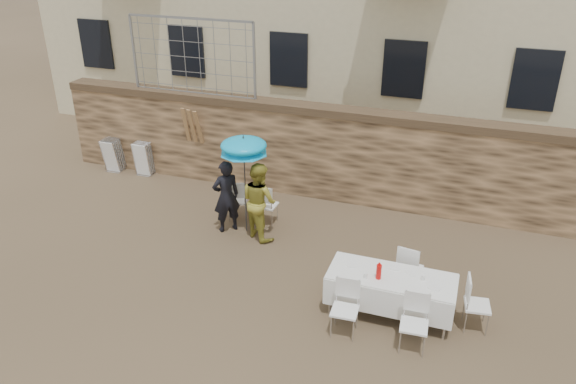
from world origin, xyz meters
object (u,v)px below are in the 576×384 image
(man_suit, at_px, (226,196))
(table_chair_back, at_px, (409,267))
(chair_stack_left, at_px, (117,152))
(banquet_table, at_px, (392,278))
(table_chair_front_left, at_px, (345,309))
(table_chair_front_right, at_px, (414,324))
(table_chair_side, at_px, (478,304))
(soda_bottle, at_px, (379,272))
(couple_chair_right, at_px, (267,204))
(umbrella, at_px, (244,149))
(woman_dress, at_px, (259,201))
(couple_chair_left, at_px, (237,199))
(chair_stack_right, at_px, (146,157))

(man_suit, height_order, table_chair_back, man_suit)
(man_suit, height_order, chair_stack_left, man_suit)
(banquet_table, bearing_deg, table_chair_front_left, -128.66)
(table_chair_front_left, xyz_separation_m, table_chair_front_right, (1.10, 0.00, 0.00))
(table_chair_side, bearing_deg, soda_bottle, 91.05)
(couple_chair_right, bearing_deg, table_chair_back, 157.26)
(umbrella, relative_size, table_chair_front_left, 2.11)
(woman_dress, relative_size, couple_chair_right, 1.74)
(man_suit, height_order, couple_chair_right, man_suit)
(table_chair_back, distance_m, table_chair_side, 1.39)
(woman_dress, bearing_deg, soda_bottle, 179.22)
(soda_bottle, bearing_deg, table_chair_front_left, -123.69)
(woman_dress, distance_m, couple_chair_right, 0.66)
(table_chair_front_left, bearing_deg, soda_bottle, 53.34)
(couple_chair_left, xyz_separation_m, soda_bottle, (3.60, -2.38, 0.43))
(table_chair_front_right, bearing_deg, table_chair_front_left, 176.45)
(woman_dress, relative_size, table_chair_back, 1.74)
(couple_chair_right, bearing_deg, umbrella, 56.97)
(chair_stack_left, distance_m, chair_stack_right, 0.90)
(table_chair_front_right, bearing_deg, woman_dress, 142.08)
(table_chair_front_left, bearing_deg, couple_chair_left, 134.10)
(table_chair_front_right, bearing_deg, chair_stack_right, 146.00)
(table_chair_front_left, distance_m, chair_stack_left, 8.60)
(woman_dress, distance_m, chair_stack_left, 5.32)
(couple_chair_left, bearing_deg, woman_dress, 125.54)
(soda_bottle, xyz_separation_m, table_chair_front_right, (0.70, -0.60, -0.43))
(soda_bottle, height_order, table_chair_side, soda_bottle)
(umbrella, xyz_separation_m, table_chair_front_right, (3.90, -2.53, -1.43))
(umbrella, relative_size, chair_stack_right, 2.20)
(table_chair_front_left, height_order, table_chair_side, same)
(woman_dress, relative_size, table_chair_side, 1.74)
(couple_chair_left, height_order, table_chair_front_left, same)
(soda_bottle, distance_m, table_chair_front_left, 0.84)
(man_suit, bearing_deg, chair_stack_left, -69.97)
(table_chair_back, bearing_deg, table_chair_front_left, 71.88)
(couple_chair_right, relative_size, soda_bottle, 3.69)
(table_chair_front_right, xyz_separation_m, chair_stack_right, (-7.56, 4.44, -0.02))
(banquet_table, relative_size, table_chair_side, 2.19)
(table_chair_back, xyz_separation_m, table_chair_side, (1.20, -0.70, 0.00))
(couple_chair_right, relative_size, table_chair_side, 1.00)
(table_chair_front_left, bearing_deg, table_chair_side, 20.06)
(couple_chair_left, distance_m, chair_stack_left, 4.41)
(table_chair_front_right, xyz_separation_m, chair_stack_left, (-8.46, 4.44, -0.02))
(couple_chair_left, relative_size, couple_chair_right, 1.00)
(woman_dress, height_order, table_chair_back, woman_dress)
(woman_dress, relative_size, banquet_table, 0.80)
(table_chair_front_left, xyz_separation_m, table_chair_side, (2.00, 0.85, 0.00))
(umbrella, relative_size, couple_chair_right, 2.11)
(umbrella, height_order, soda_bottle, umbrella)
(soda_bottle, relative_size, chair_stack_right, 0.28)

